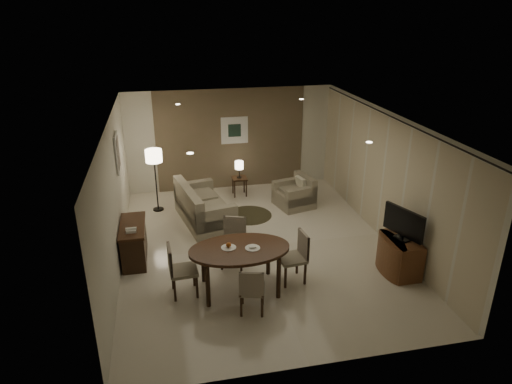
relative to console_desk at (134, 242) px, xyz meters
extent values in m
cube|color=beige|center=(2.49, 0.00, -0.38)|extent=(5.50, 7.00, 0.00)
cube|color=white|center=(2.49, 0.00, 2.33)|extent=(5.50, 7.00, 0.00)
cube|color=brown|center=(2.49, 3.50, 0.98)|extent=(5.50, 0.00, 2.70)
cube|color=beige|center=(-0.26, 0.00, 0.98)|extent=(0.00, 7.00, 2.70)
cube|color=beige|center=(5.24, 0.00, 0.98)|extent=(0.00, 7.00, 2.70)
cube|color=brown|center=(2.49, 3.48, 0.98)|extent=(3.96, 0.03, 2.70)
cylinder|color=black|center=(5.17, 0.00, 2.27)|extent=(0.03, 6.80, 0.03)
cube|color=silver|center=(2.59, 3.46, 1.23)|extent=(0.72, 0.03, 0.72)
cube|color=#192D22|center=(2.59, 3.44, 1.23)|extent=(0.34, 0.01, 0.34)
cube|color=silver|center=(-0.23, 1.20, 1.48)|extent=(0.03, 0.60, 0.80)
cube|color=gray|center=(-0.21, 1.20, 1.48)|extent=(0.01, 0.46, 0.64)
cylinder|color=white|center=(1.09, -1.80, 2.31)|extent=(0.10, 0.10, 0.01)
cylinder|color=white|center=(3.89, -1.80, 2.31)|extent=(0.10, 0.10, 0.01)
cylinder|color=white|center=(1.09, 1.80, 2.31)|extent=(0.10, 0.10, 0.01)
cylinder|color=white|center=(3.89, 1.80, 2.31)|extent=(0.10, 0.10, 0.01)
cylinder|color=white|center=(1.67, -1.40, 0.45)|extent=(0.26, 0.26, 0.02)
cylinder|color=white|center=(2.07, -1.50, 0.45)|extent=(0.26, 0.26, 0.02)
sphere|color=#9C4511|center=(1.67, -1.40, 0.51)|extent=(0.09, 0.09, 0.09)
cube|color=white|center=(2.07, -1.50, 0.48)|extent=(0.12, 0.08, 0.03)
cylinder|color=#3B3421|center=(2.59, 1.52, -0.37)|extent=(1.09, 1.09, 0.01)
camera|label=1|loc=(0.72, -8.21, 4.31)|focal=32.00mm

